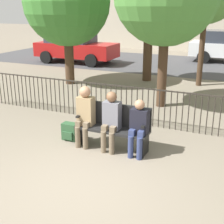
% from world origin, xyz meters
% --- Properties ---
extents(ground_plane, '(80.00, 80.00, 0.00)m').
position_xyz_m(ground_plane, '(0.00, 0.00, 0.00)').
color(ground_plane, '#706656').
extents(park_bench, '(1.52, 0.45, 0.92)m').
position_xyz_m(park_bench, '(0.00, 1.68, 0.49)').
color(park_bench, black).
rests_on(park_bench, ground).
extents(seated_person_0, '(0.34, 0.39, 1.27)m').
position_xyz_m(seated_person_0, '(-0.59, 1.56, 0.72)').
color(seated_person_0, brown).
rests_on(seated_person_0, ground).
extents(seated_person_1, '(0.34, 0.39, 1.22)m').
position_xyz_m(seated_person_1, '(0.00, 1.56, 0.68)').
color(seated_person_1, brown).
rests_on(seated_person_1, ground).
extents(seated_person_2, '(0.34, 0.39, 1.13)m').
position_xyz_m(seated_person_2, '(0.58, 1.55, 0.63)').
color(seated_person_2, navy).
rests_on(seated_person_2, ground).
extents(backpack, '(0.34, 0.24, 0.38)m').
position_xyz_m(backpack, '(-1.03, 1.65, 0.19)').
color(backpack, '#284C2D').
rests_on(backpack, ground).
extents(fence_railing, '(9.01, 0.03, 0.95)m').
position_xyz_m(fence_railing, '(-0.02, 3.17, 0.56)').
color(fence_railing, '#2D2823').
rests_on(fence_railing, ground).
extents(tree_3, '(3.10, 3.10, 4.50)m').
position_xyz_m(tree_3, '(-3.80, 6.25, 2.93)').
color(tree_3, '#422D1E').
rests_on(tree_3, ground).
extents(street_surface, '(24.00, 6.00, 0.01)m').
position_xyz_m(street_surface, '(0.00, 12.00, 0.00)').
color(street_surface, '#3D3D3F').
rests_on(street_surface, ground).
extents(parked_car_0, '(4.20, 1.94, 1.62)m').
position_xyz_m(parked_car_0, '(-6.01, 10.43, 0.84)').
color(parked_car_0, maroon).
rests_on(parked_car_0, ground).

